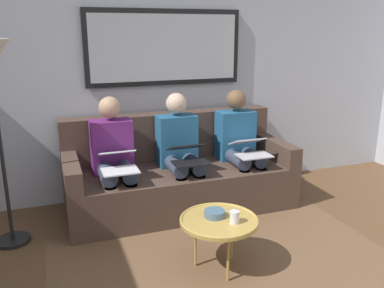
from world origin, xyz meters
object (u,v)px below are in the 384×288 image
(coffee_table, at_px, (219,221))
(laptop_white, at_px, (118,160))
(cup, at_px, (235,217))
(laptop_silver, at_px, (250,147))
(person_right, at_px, (114,155))
(person_left, at_px, (239,143))
(person_middle, at_px, (180,149))
(laptop_black, at_px, (188,154))
(couch, at_px, (178,175))
(bowl, at_px, (215,214))
(framed_mirror, at_px, (165,48))

(coffee_table, xyz_separation_m, laptop_white, (0.56, -0.92, 0.24))
(cup, bearing_deg, coffee_table, -47.08)
(laptop_silver, xyz_separation_m, person_right, (1.28, -0.24, -0.02))
(person_left, bearing_deg, laptop_silver, 90.00)
(person_middle, relative_size, person_right, 1.00)
(laptop_silver, relative_size, laptop_black, 0.98)
(coffee_table, distance_m, person_middle, 1.17)
(cup, height_order, laptop_white, laptop_white)
(couch, distance_m, laptop_white, 0.78)
(laptop_silver, bearing_deg, cup, 57.41)
(coffee_table, bearing_deg, couch, -93.80)
(bowl, bearing_deg, laptop_white, -57.69)
(person_middle, distance_m, person_right, 0.64)
(cup, relative_size, laptop_white, 0.23)
(couch, xyz_separation_m, laptop_white, (0.64, 0.30, 0.32))
(laptop_black, distance_m, laptop_white, 0.64)
(couch, distance_m, bowl, 1.17)
(framed_mirror, bearing_deg, bowl, 86.55)
(coffee_table, height_order, person_middle, person_middle)
(coffee_table, height_order, person_right, person_right)
(laptop_silver, distance_m, person_middle, 0.68)
(bowl, xyz_separation_m, person_left, (-0.73, -1.10, 0.18))
(laptop_silver, bearing_deg, laptop_black, -0.14)
(couch, distance_m, coffee_table, 1.22)
(bowl, relative_size, person_middle, 0.13)
(cup, bearing_deg, framed_mirror, -89.97)
(person_left, distance_m, person_middle, 0.64)
(coffee_table, bearing_deg, laptop_white, -58.60)
(couch, relative_size, person_right, 1.93)
(framed_mirror, xyz_separation_m, person_left, (-0.64, 0.46, -0.94))
(laptop_black, height_order, person_right, person_right)
(framed_mirror, relative_size, laptop_black, 4.48)
(bowl, height_order, person_middle, person_middle)
(bowl, height_order, laptop_black, laptop_black)
(coffee_table, height_order, laptop_white, laptop_white)
(cup, height_order, bowl, cup)
(laptop_silver, height_order, laptop_white, laptop_white)
(framed_mirror, relative_size, person_left, 1.42)
(person_left, bearing_deg, cup, 62.67)
(cup, relative_size, laptop_silver, 0.25)
(laptop_black, bearing_deg, coffee_table, 84.94)
(coffee_table, distance_m, bowl, 0.07)
(person_left, relative_size, laptop_silver, 3.21)
(framed_mirror, bearing_deg, cup, 90.03)
(laptop_white, bearing_deg, person_middle, -160.00)
(coffee_table, bearing_deg, laptop_silver, -128.33)
(framed_mirror, distance_m, coffee_table, 1.98)
(laptop_silver, xyz_separation_m, person_middle, (0.64, -0.24, -0.02))
(coffee_table, distance_m, laptop_black, 0.95)
(laptop_silver, height_order, person_middle, person_middle)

